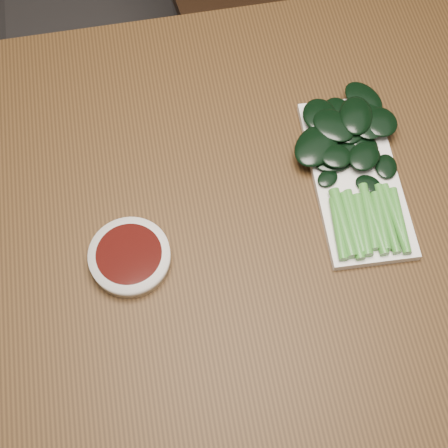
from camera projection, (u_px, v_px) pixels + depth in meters
ground at (238, 341)px, 1.61m from camera, size 6.00×6.00×0.00m
table at (246, 231)px, 0.99m from camera, size 1.40×0.80×0.75m
sauce_bowl at (130, 257)px, 0.88m from camera, size 0.12×0.12×0.03m
serving_plate at (355, 178)px, 0.95m from camera, size 0.14×0.29×0.01m
gai_lan at (352, 153)px, 0.94m from camera, size 0.19×0.31×0.03m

